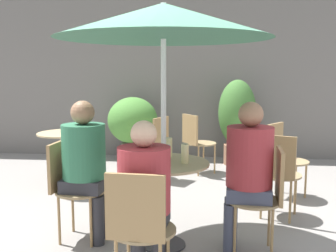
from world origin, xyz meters
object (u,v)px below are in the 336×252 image
(cafe_table_far, at_px, (66,146))
(bistro_chair_1, at_px, (139,223))
(bistro_chair_5, at_px, (196,138))
(bistro_chair_3, at_px, (282,153))
(beer_glass_2, at_px, (143,150))
(bistro_chair_6, at_px, (278,169))
(bistro_chair_2, at_px, (266,191))
(potted_plant_1, at_px, (237,118))
(seated_person_1, at_px, (145,191))
(beer_glass_1, at_px, (169,148))
(seated_person_0, at_px, (86,160))
(bistro_chair_0, at_px, (70,181))
(potted_plant_0, at_px, (133,123))
(beer_glass_0, at_px, (185,154))
(umbrella, at_px, (163,21))
(beer_glass_3, at_px, (166,156))
(cafe_table_near, at_px, (164,180))
(bistro_chair_4, at_px, (155,142))
(seated_person_2, at_px, (247,166))

(cafe_table_far, relative_size, bistro_chair_1, 0.84)
(bistro_chair_5, bearing_deg, bistro_chair_1, 140.36)
(bistro_chair_3, bearing_deg, beer_glass_2, 171.93)
(bistro_chair_6, bearing_deg, beer_glass_2, 50.27)
(bistro_chair_2, xyz_separation_m, potted_plant_1, (0.02, 3.17, 0.23))
(cafe_table_far, height_order, bistro_chair_5, bistro_chair_5)
(seated_person_1, bearing_deg, beer_glass_1, -90.68)
(bistro_chair_1, relative_size, seated_person_0, 0.71)
(beer_glass_1, bearing_deg, potted_plant_1, 74.04)
(bistro_chair_0, height_order, potted_plant_0, potted_plant_0)
(bistro_chair_3, height_order, beer_glass_0, beer_glass_0)
(beer_glass_0, distance_m, umbrella, 1.08)
(beer_glass_3, bearing_deg, seated_person_1, -100.31)
(bistro_chair_1, relative_size, seated_person_1, 0.75)
(beer_glass_3, bearing_deg, bistro_chair_2, 7.51)
(cafe_table_far, xyz_separation_m, bistro_chair_0, (0.54, -1.43, -0.03))
(cafe_table_near, xyz_separation_m, potted_plant_1, (0.86, 3.10, 0.18))
(bistro_chair_0, distance_m, bistro_chair_4, 2.06)
(bistro_chair_2, height_order, seated_person_2, seated_person_2)
(cafe_table_near, bearing_deg, beer_glass_0, -4.93)
(potted_plant_1, bearing_deg, potted_plant_0, -178.35)
(seated_person_1, relative_size, beer_glass_2, 5.91)
(beer_glass_0, relative_size, umbrella, 0.08)
(cafe_table_near, distance_m, cafe_table_far, 2.03)
(umbrella, bearing_deg, bistro_chair_2, -4.76)
(bistro_chair_5, distance_m, seated_person_2, 2.55)
(potted_plant_0, bearing_deg, beer_glass_2, -78.05)
(cafe_table_near, distance_m, bistro_chair_0, 0.84)
(bistro_chair_5, xyz_separation_m, seated_person_1, (-0.28, -3.12, 0.16))
(bistro_chair_3, xyz_separation_m, potted_plant_0, (-2.07, 1.59, 0.13))
(beer_glass_0, bearing_deg, seated_person_2, -4.71)
(potted_plant_1, bearing_deg, umbrella, -105.52)
(cafe_table_near, xyz_separation_m, bistro_chair_5, (0.22, 2.44, -0.05))
(bistro_chair_2, distance_m, beer_glass_0, 0.72)
(bistro_chair_0, bearing_deg, cafe_table_far, 25.41)
(bistro_chair_4, distance_m, seated_person_2, 2.36)
(bistro_chair_3, height_order, seated_person_1, seated_person_1)
(cafe_table_far, xyz_separation_m, umbrella, (1.38, -1.50, 1.32))
(umbrella, bearing_deg, beer_glass_2, 171.21)
(cafe_table_near, height_order, bistro_chair_3, bistro_chair_3)
(beer_glass_2, distance_m, potted_plant_0, 3.09)
(seated_person_2, relative_size, umbrella, 0.62)
(bistro_chair_3, bearing_deg, cafe_table_far, 126.12)
(cafe_table_near, xyz_separation_m, bistro_chair_1, (-0.07, -0.84, -0.05))
(cafe_table_far, height_order, bistro_chair_0, bistro_chair_0)
(bistro_chair_3, height_order, potted_plant_0, potted_plant_0)
(bistro_chair_2, relative_size, seated_person_1, 0.75)
(bistro_chair_5, relative_size, beer_glass_1, 4.93)
(seated_person_1, distance_m, potted_plant_1, 3.89)
(seated_person_2, relative_size, potted_plant_0, 1.16)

